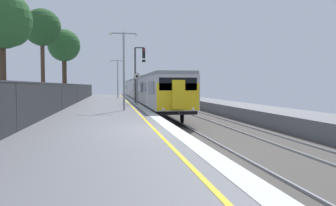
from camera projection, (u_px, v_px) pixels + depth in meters
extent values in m
cube|color=slate|center=(98.00, 144.00, 13.29)|extent=(6.40, 110.00, 1.00)
cube|color=silver|center=(173.00, 129.00, 13.73)|extent=(0.60, 110.00, 0.01)
cube|color=yellow|center=(154.00, 129.00, 13.61)|extent=(0.12, 110.00, 0.01)
cube|color=#4C4742|center=(308.00, 152.00, 14.71)|extent=(11.00, 110.00, 0.20)
cube|color=gray|center=(197.00, 153.00, 13.93)|extent=(0.07, 110.00, 0.08)
cube|color=gray|center=(232.00, 151.00, 14.16)|extent=(0.07, 110.00, 0.08)
cube|color=gray|center=(290.00, 150.00, 14.57)|extent=(0.07, 110.00, 0.08)
cube|color=gray|center=(322.00, 149.00, 14.80)|extent=(0.07, 110.00, 0.08)
cube|color=#B7B7BC|center=(157.00, 91.00, 31.47)|extent=(2.80, 19.91, 2.30)
cube|color=black|center=(157.00, 105.00, 31.54)|extent=(2.64, 19.31, 0.25)
cube|color=gray|center=(157.00, 77.00, 31.41)|extent=(2.68, 19.91, 0.24)
cube|color=black|center=(142.00, 87.00, 31.23)|extent=(0.02, 18.31, 0.84)
cube|color=silver|center=(147.00, 93.00, 26.34)|extent=(0.03, 1.10, 1.90)
cube|color=silver|center=(138.00, 91.00, 36.16)|extent=(0.03, 1.10, 1.90)
cylinder|color=black|center=(160.00, 118.00, 24.19)|extent=(0.12, 0.84, 0.84)
cylinder|color=black|center=(182.00, 117.00, 24.43)|extent=(0.12, 0.84, 0.84)
cylinder|color=black|center=(142.00, 106.00, 38.69)|extent=(0.12, 0.84, 0.84)
cylinder|color=black|center=(156.00, 106.00, 38.94)|extent=(0.12, 0.84, 0.84)
cube|color=#B7B7BC|center=(139.00, 89.00, 51.69)|extent=(2.80, 19.91, 2.30)
cube|color=black|center=(139.00, 97.00, 51.76)|extent=(2.64, 19.31, 0.25)
cube|color=gray|center=(139.00, 80.00, 51.63)|extent=(2.68, 19.91, 0.24)
cube|color=black|center=(130.00, 87.00, 51.45)|extent=(0.02, 18.31, 0.84)
cube|color=silver|center=(132.00, 90.00, 46.57)|extent=(0.03, 1.10, 1.90)
cube|color=silver|center=(128.00, 89.00, 56.38)|extent=(0.03, 1.10, 1.90)
cylinder|color=black|center=(138.00, 103.00, 44.41)|extent=(0.12, 0.84, 0.84)
cylinder|color=black|center=(150.00, 103.00, 44.66)|extent=(0.12, 0.84, 0.84)
cylinder|color=black|center=(131.00, 99.00, 58.91)|extent=(0.12, 0.84, 0.84)
cylinder|color=black|center=(141.00, 99.00, 59.16)|extent=(0.12, 0.84, 0.84)
cube|color=#B7B7BC|center=(132.00, 88.00, 71.92)|extent=(2.80, 19.91, 2.30)
cube|color=black|center=(132.00, 94.00, 71.98)|extent=(2.64, 19.31, 0.25)
cube|color=gray|center=(131.00, 82.00, 71.85)|extent=(2.68, 19.91, 0.24)
cube|color=black|center=(125.00, 86.00, 71.67)|extent=(0.02, 18.31, 0.84)
cube|color=silver|center=(126.00, 89.00, 66.79)|extent=(0.03, 1.10, 1.90)
cube|color=silver|center=(124.00, 88.00, 76.60)|extent=(0.03, 1.10, 1.90)
cylinder|color=black|center=(130.00, 98.00, 64.63)|extent=(0.12, 0.84, 0.84)
cylinder|color=black|center=(138.00, 98.00, 64.88)|extent=(0.12, 0.84, 0.84)
cylinder|color=black|center=(126.00, 96.00, 79.13)|extent=(0.12, 0.84, 0.84)
cylinder|color=black|center=(133.00, 95.00, 79.38)|extent=(0.12, 0.84, 0.84)
cube|color=yellow|center=(178.00, 97.00, 21.71)|extent=(2.70, 0.10, 1.70)
cube|color=black|center=(178.00, 84.00, 21.66)|extent=(2.40, 0.08, 0.80)
cube|color=yellow|center=(178.00, 95.00, 21.57)|extent=(0.80, 0.24, 1.80)
cylinder|color=white|center=(163.00, 109.00, 21.54)|extent=(0.18, 0.06, 0.18)
cylinder|color=white|center=(193.00, 109.00, 21.84)|extent=(0.18, 0.06, 0.18)
cylinder|color=black|center=(179.00, 113.00, 21.47)|extent=(0.20, 0.35, 0.20)
cube|color=black|center=(139.00, 78.00, 51.62)|extent=(0.60, 0.90, 0.20)
cylinder|color=#47474C|center=(135.00, 75.00, 34.57)|extent=(0.18, 0.18, 5.48)
cube|color=#47474C|center=(140.00, 48.00, 34.50)|extent=(0.90, 0.12, 0.12)
cube|color=black|center=(144.00, 53.00, 34.59)|extent=(0.28, 0.20, 1.00)
cylinder|color=red|center=(144.00, 50.00, 34.46)|extent=(0.16, 0.04, 0.16)
cylinder|color=black|center=(144.00, 53.00, 34.48)|extent=(0.16, 0.04, 0.16)
cylinder|color=black|center=(144.00, 56.00, 34.49)|extent=(0.16, 0.04, 0.16)
cube|color=black|center=(144.00, 61.00, 34.63)|extent=(0.32, 0.16, 0.24)
cylinder|color=#59595B|center=(137.00, 91.00, 30.91)|extent=(0.08, 0.08, 2.49)
cylinder|color=black|center=(137.00, 76.00, 30.84)|extent=(0.59, 0.02, 0.59)
cylinder|color=silver|center=(137.00, 76.00, 30.83)|extent=(0.56, 0.02, 0.56)
cube|color=black|center=(137.00, 76.00, 30.82)|extent=(0.24, 0.01, 0.18)
cylinder|color=#93999E|center=(124.00, 71.00, 24.17)|extent=(0.14, 0.14, 5.42)
cube|color=#93999E|center=(130.00, 34.00, 24.12)|extent=(0.90, 0.08, 0.08)
cylinder|color=silver|center=(137.00, 35.00, 24.19)|extent=(0.20, 0.20, 0.18)
cube|color=#93999E|center=(117.00, 33.00, 23.97)|extent=(0.90, 0.08, 0.08)
cylinder|color=silver|center=(110.00, 34.00, 23.91)|extent=(0.20, 0.20, 0.18)
cylinder|color=#93999E|center=(118.00, 79.00, 47.37)|extent=(0.14, 0.14, 5.21)
cube|color=#93999E|center=(121.00, 61.00, 47.32)|extent=(0.90, 0.08, 0.08)
cylinder|color=silver|center=(124.00, 61.00, 47.40)|extent=(0.20, 0.20, 0.18)
cube|color=#93999E|center=(114.00, 61.00, 47.18)|extent=(0.90, 0.08, 0.08)
cylinder|color=silver|center=(111.00, 61.00, 47.11)|extent=(0.20, 0.20, 0.18)
cube|color=#282B2D|center=(16.00, 107.00, 12.75)|extent=(0.03, 99.00, 1.86)
cube|color=#38383D|center=(15.00, 82.00, 12.70)|extent=(0.06, 99.00, 0.06)
cylinder|color=#38383D|center=(16.00, 107.00, 12.75)|extent=(0.07, 0.07, 1.86)
cylinder|color=#38383D|center=(61.00, 97.00, 24.27)|extent=(0.07, 0.07, 1.86)
cylinder|color=#38383D|center=(77.00, 93.00, 35.79)|extent=(0.07, 0.07, 1.86)
cylinder|color=#38383D|center=(86.00, 92.00, 47.31)|extent=(0.07, 0.07, 1.86)
cylinder|color=#38383D|center=(91.00, 90.00, 58.83)|extent=(0.07, 0.07, 1.86)
cylinder|color=#473323|center=(43.00, 72.00, 29.06)|extent=(0.33, 0.33, 5.71)
sphere|color=#234C23|center=(42.00, 27.00, 28.87)|extent=(3.07, 3.07, 3.07)
sphere|color=#234C23|center=(49.00, 33.00, 29.22)|extent=(1.85, 1.85, 1.85)
cylinder|color=#473323|center=(65.00, 79.00, 33.84)|extent=(0.43, 0.43, 4.77)
sphere|color=#285628|center=(64.00, 45.00, 33.68)|extent=(3.09, 3.09, 3.09)
sphere|color=#285628|center=(62.00, 50.00, 34.00)|extent=(2.09, 2.09, 2.09)
cylinder|color=#473323|center=(3.00, 78.00, 17.47)|extent=(0.34, 0.34, 4.22)
sphere|color=#285628|center=(1.00, 19.00, 17.33)|extent=(2.95, 2.95, 2.95)
sphere|color=#285628|center=(11.00, 28.00, 17.77)|extent=(1.90, 1.90, 1.90)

